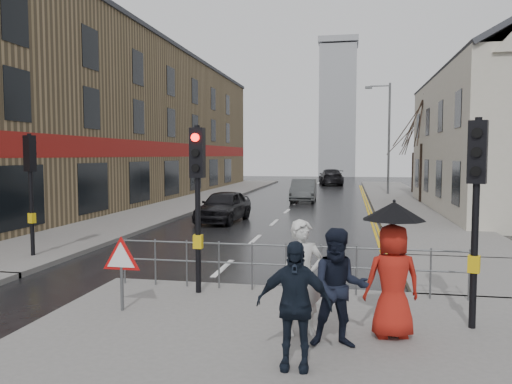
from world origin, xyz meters
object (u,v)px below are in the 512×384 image
at_px(pedestrian_with_umbrella, 393,265).
at_px(car_parked, 224,206).
at_px(pedestrian_a, 302,278).
at_px(pedestrian_b, 339,288).
at_px(pedestrian_d, 294,305).
at_px(car_mid, 304,190).

height_order(pedestrian_with_umbrella, car_parked, pedestrian_with_umbrella).
height_order(pedestrian_a, pedestrian_b, pedestrian_a).
bearing_deg(pedestrian_d, car_parked, 107.16).
xyz_separation_m(pedestrian_with_umbrella, car_mid, (-3.52, 23.89, -0.56)).
bearing_deg(car_parked, pedestrian_a, -65.92).
relative_size(car_parked, car_mid, 0.95).
relative_size(pedestrian_d, car_mid, 0.39).
distance_m(pedestrian_a, pedestrian_d, 1.26).
relative_size(pedestrian_a, pedestrian_with_umbrella, 0.86).
xyz_separation_m(pedestrian_a, car_parked, (-4.76, 13.68, -0.34)).
height_order(pedestrian_a, pedestrian_d, pedestrian_a).
bearing_deg(pedestrian_with_umbrella, car_mid, 98.38).
bearing_deg(pedestrian_b, pedestrian_with_umbrella, 27.91).
distance_m(pedestrian_d, car_parked, 15.68).
bearing_deg(pedestrian_with_umbrella, car_parked, 114.36).
distance_m(pedestrian_b, car_parked, 15.07).
distance_m(pedestrian_with_umbrella, car_mid, 24.16).
relative_size(pedestrian_with_umbrella, pedestrian_d, 1.24).
distance_m(pedestrian_a, car_mid, 24.13).
bearing_deg(car_parked, car_mid, 80.75).
distance_m(car_parked, car_mid, 10.68).
height_order(pedestrian_b, car_parked, pedestrian_b).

